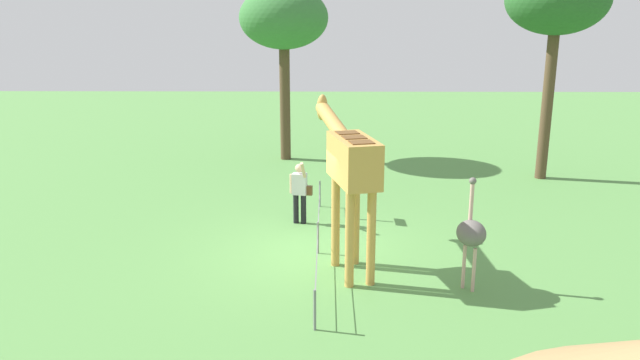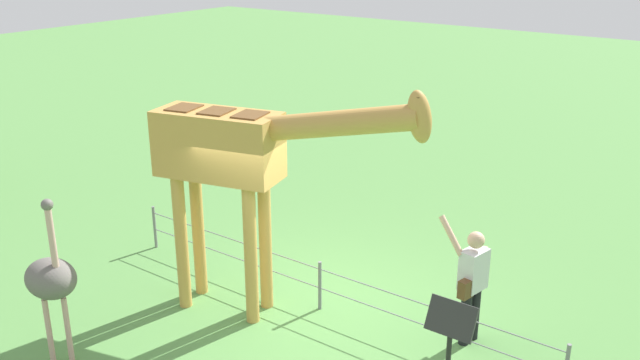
# 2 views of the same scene
# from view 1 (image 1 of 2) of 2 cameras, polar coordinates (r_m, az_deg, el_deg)

# --- Properties ---
(ground_plane) EXTENTS (60.00, 60.00, 0.00)m
(ground_plane) POSITION_cam_1_polar(r_m,az_deg,el_deg) (14.04, 0.16, -6.81)
(ground_plane) COLOR #568E47
(giraffe) EXTENTS (3.78, 1.37, 3.45)m
(giraffe) POSITION_cam_1_polar(r_m,az_deg,el_deg) (12.53, 2.74, 1.53)
(giraffe) COLOR #C69347
(giraffe) RESTS_ON ground_plane
(visitor) EXTENTS (0.65, 0.59, 1.74)m
(visitor) POSITION_cam_1_polar(r_m,az_deg,el_deg) (15.72, -1.87, -0.91)
(visitor) COLOR black
(visitor) RESTS_ON ground_plane
(ostrich) EXTENTS (0.70, 0.56, 2.25)m
(ostrich) POSITION_cam_1_polar(r_m,az_deg,el_deg) (12.20, 13.85, -4.82)
(ostrich) COLOR #CC9E93
(ostrich) RESTS_ON ground_plane
(tree_east) EXTENTS (3.15, 3.15, 6.81)m
(tree_east) POSITION_cam_1_polar(r_m,az_deg,el_deg) (20.97, 21.15, 15.19)
(tree_east) COLOR brown
(tree_east) RESTS_ON ground_plane
(tree_northeast) EXTENTS (3.16, 3.16, 6.23)m
(tree_northeast) POSITION_cam_1_polar(r_m,az_deg,el_deg) (22.46, -3.38, 14.60)
(tree_northeast) COLOR brown
(tree_northeast) RESTS_ON ground_plane
(info_sign) EXTENTS (0.56, 0.21, 1.32)m
(info_sign) POSITION_cam_1_polar(r_m,az_deg,el_deg) (16.05, 3.04, -0.41)
(info_sign) COLOR black
(info_sign) RESTS_ON ground_plane
(wire_fence) EXTENTS (7.05, 0.05, 0.75)m
(wire_fence) POSITION_cam_1_polar(r_m,az_deg,el_deg) (13.89, -0.20, -5.26)
(wire_fence) COLOR slate
(wire_fence) RESTS_ON ground_plane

